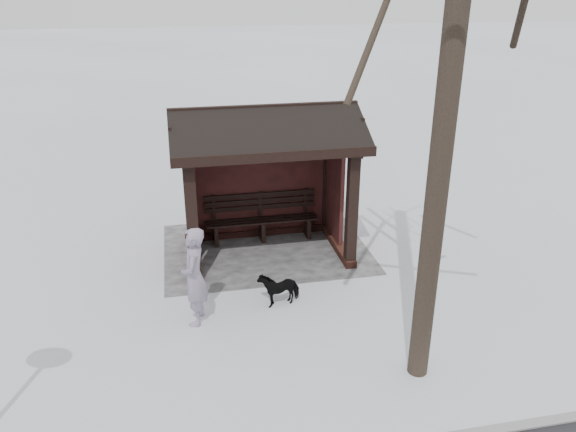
% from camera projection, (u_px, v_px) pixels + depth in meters
% --- Properties ---
extents(ground, '(120.00, 120.00, 0.00)m').
position_uv_depth(ground, '(267.00, 253.00, 11.66)').
color(ground, white).
rests_on(ground, ground).
extents(trampled_patch, '(4.20, 3.20, 0.02)m').
position_uv_depth(trampled_patch, '(266.00, 248.00, 11.84)').
color(trampled_patch, '#99989D').
rests_on(trampled_patch, ground).
extents(bus_shelter, '(3.60, 2.40, 3.09)m').
position_uv_depth(bus_shelter, '(264.00, 150.00, 10.96)').
color(bus_shelter, '#3D1B16').
rests_on(bus_shelter, ground).
extents(pedestrian, '(0.52, 0.68, 1.68)m').
position_uv_depth(pedestrian, '(194.00, 277.00, 9.01)').
color(pedestrian, '#93869D').
rests_on(pedestrian, ground).
extents(dog, '(0.76, 0.49, 0.60)m').
position_uv_depth(dog, '(279.00, 287.00, 9.76)').
color(dog, black).
rests_on(dog, ground).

